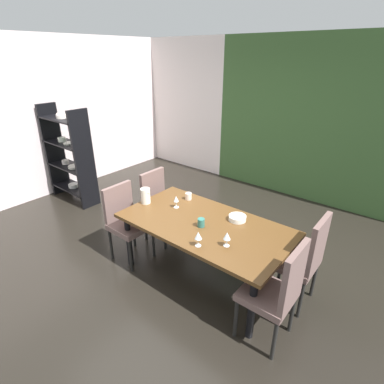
% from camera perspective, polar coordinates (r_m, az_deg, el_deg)
% --- Properties ---
extents(ground_plane, '(5.96, 5.71, 0.02)m').
position_cam_1_polar(ground_plane, '(4.20, -5.68, -10.77)').
color(ground_plane, black).
extents(back_panel_interior, '(2.04, 0.10, 2.75)m').
position_cam_1_polar(back_panel_interior, '(6.89, -1.38, 16.09)').
color(back_panel_interior, silver).
rests_on(back_panel_interior, ground_plane).
extents(garden_window_panel, '(3.93, 0.10, 2.75)m').
position_cam_1_polar(garden_window_panel, '(5.48, 23.65, 11.75)').
color(garden_window_panel, '#38592D').
rests_on(garden_window_panel, ground_plane).
extents(left_interior_panel, '(0.10, 5.71, 2.75)m').
position_cam_1_polar(left_interior_panel, '(5.99, -27.28, 12.05)').
color(left_interior_panel, silver).
rests_on(left_interior_panel, ground_plane).
extents(dining_table, '(1.89, 1.01, 0.73)m').
position_cam_1_polar(dining_table, '(3.36, 2.40, -7.00)').
color(dining_table, brown).
rests_on(dining_table, ground_plane).
extents(chair_left_far, '(0.45, 0.44, 0.99)m').
position_cam_1_polar(chair_left_far, '(4.19, -6.21, -1.84)').
color(chair_left_far, brown).
rests_on(chair_left_far, ground_plane).
extents(chair_left_near, '(0.45, 0.44, 0.98)m').
position_cam_1_polar(chair_left_near, '(3.85, -12.49, -4.96)').
color(chair_left_near, brown).
rests_on(chair_left_near, ground_plane).
extents(chair_right_near, '(0.44, 0.44, 1.06)m').
position_cam_1_polar(chair_right_near, '(2.81, 15.99, -17.51)').
color(chair_right_near, brown).
rests_on(chair_right_near, ground_plane).
extents(chair_right_far, '(0.44, 0.44, 1.05)m').
position_cam_1_polar(chair_right_far, '(3.26, 20.40, -11.53)').
color(chair_right_far, brown).
rests_on(chair_right_far, ground_plane).
extents(display_shelf, '(1.01, 0.34, 1.66)m').
position_cam_1_polar(display_shelf, '(5.63, -22.44, 6.56)').
color(display_shelf, black).
rests_on(display_shelf, ground_plane).
extents(wine_glass_corner, '(0.07, 0.07, 0.15)m').
position_cam_1_polar(wine_glass_corner, '(2.91, 6.68, -8.37)').
color(wine_glass_corner, silver).
rests_on(wine_glass_corner, dining_table).
extents(wine_glass_east, '(0.07, 0.07, 0.16)m').
position_cam_1_polar(wine_glass_east, '(2.89, 1.20, -8.35)').
color(wine_glass_east, silver).
rests_on(wine_glass_east, dining_table).
extents(wine_glass_south, '(0.06, 0.06, 0.15)m').
position_cam_1_polar(wine_glass_south, '(3.60, -3.02, -1.37)').
color(wine_glass_south, silver).
rests_on(wine_glass_south, dining_table).
extents(serving_bowl_right, '(0.20, 0.20, 0.05)m').
position_cam_1_polar(serving_bowl_right, '(3.40, 8.64, -4.91)').
color(serving_bowl_right, white).
rests_on(serving_bowl_right, dining_table).
extents(cup_front, '(0.08, 0.08, 0.09)m').
position_cam_1_polar(cup_front, '(3.23, 1.75, -5.85)').
color(cup_front, '#2D6C62').
rests_on(cup_front, dining_table).
extents(cup_center, '(0.08, 0.08, 0.09)m').
position_cam_1_polar(cup_center, '(3.82, -0.68, -0.80)').
color(cup_center, '#F4DAC5').
rests_on(cup_center, dining_table).
extents(pitcher_rear, '(0.13, 0.12, 0.20)m').
position_cam_1_polar(pitcher_rear, '(3.75, -8.83, -0.71)').
color(pitcher_rear, white).
rests_on(pitcher_rear, dining_table).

